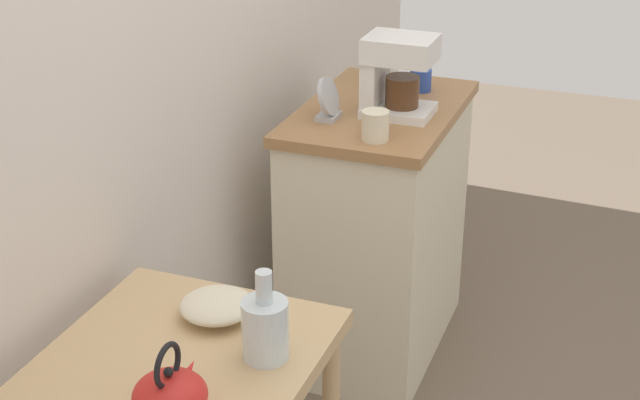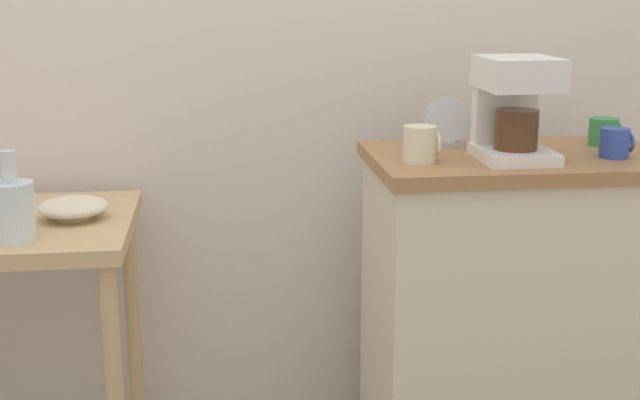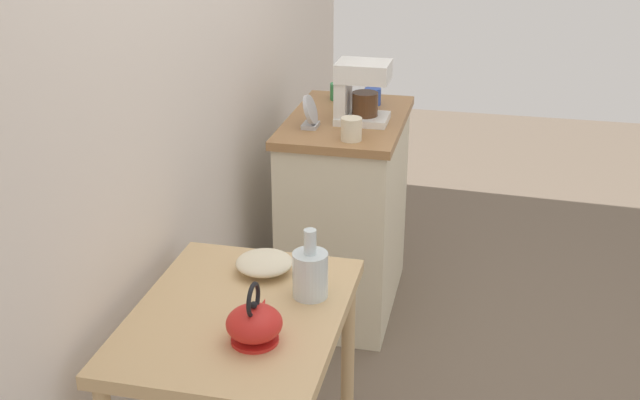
% 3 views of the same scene
% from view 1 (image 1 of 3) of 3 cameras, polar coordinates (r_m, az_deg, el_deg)
% --- Properties ---
extents(kitchen_counter, '(0.80, 0.50, 0.92)m').
position_cam_1_polar(kitchen_counter, '(3.33, 3.45, -1.85)').
color(kitchen_counter, beige).
rests_on(kitchen_counter, ground_plane).
extents(bowl_stoneware, '(0.18, 0.18, 0.06)m').
position_cam_1_polar(bowl_stoneware, '(2.23, -6.26, -6.39)').
color(bowl_stoneware, beige).
rests_on(bowl_stoneware, wooden_table).
extents(teakettle, '(0.18, 0.15, 0.17)m').
position_cam_1_polar(teakettle, '(1.91, -9.04, -11.58)').
color(teakettle, red).
rests_on(teakettle, wooden_table).
extents(glass_carafe_vase, '(0.10, 0.10, 0.21)m').
position_cam_1_polar(glass_carafe_vase, '(2.05, -3.35, -7.70)').
color(glass_carafe_vase, silver).
rests_on(glass_carafe_vase, wooden_table).
extents(coffee_maker, '(0.18, 0.22, 0.26)m').
position_cam_1_polar(coffee_maker, '(3.05, 4.47, 7.74)').
color(coffee_maker, white).
rests_on(coffee_maker, kitchen_counter).
extents(mug_small_cream, '(0.09, 0.08, 0.09)m').
position_cam_1_polar(mug_small_cream, '(2.85, 3.39, 4.54)').
color(mug_small_cream, beige).
rests_on(mug_small_cream, kitchen_counter).
extents(mug_tall_green, '(0.09, 0.08, 0.08)m').
position_cam_1_polar(mug_tall_green, '(3.41, 3.59, 7.80)').
color(mug_tall_green, '#338C4C').
rests_on(mug_tall_green, kitchen_counter).
extents(mug_blue, '(0.08, 0.07, 0.08)m').
position_cam_1_polar(mug_blue, '(3.32, 6.13, 7.25)').
color(mug_blue, '#2D4CAD').
rests_on(mug_blue, kitchen_counter).
extents(table_clock, '(0.13, 0.06, 0.14)m').
position_cam_1_polar(table_clock, '(3.02, 0.53, 6.01)').
color(table_clock, '#B2B5BA').
rests_on(table_clock, kitchen_counter).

